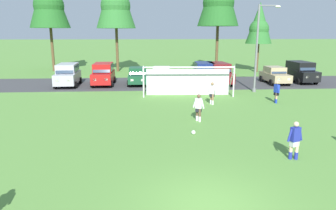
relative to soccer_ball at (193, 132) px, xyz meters
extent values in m
plane|color=#598C3D|center=(-0.48, 8.19, -0.11)|extent=(400.00, 400.00, 0.00)
cube|color=#3D3D3F|center=(-0.48, 16.69, -0.11)|extent=(52.00, 8.40, 0.01)
sphere|color=white|center=(0.00, 0.00, 0.00)|extent=(0.22, 0.22, 0.22)
sphere|color=black|center=(0.00, 0.00, 0.00)|extent=(0.08, 0.08, 0.08)
sphere|color=red|center=(0.06, 0.00, 0.00)|extent=(0.07, 0.07, 0.07)
cylinder|color=white|center=(4.62, 9.31, 1.11)|extent=(0.12, 0.12, 2.44)
cylinder|color=white|center=(-2.70, 9.60, 1.11)|extent=(0.12, 0.12, 2.44)
cylinder|color=white|center=(0.96, 9.45, 2.33)|extent=(7.32, 0.41, 0.12)
cylinder|color=white|center=(4.65, 10.21, 1.23)|extent=(0.16, 1.95, 2.46)
cylinder|color=white|center=(-2.66, 10.50, 1.23)|extent=(0.16, 1.95, 2.46)
cube|color=silver|center=(1.00, 10.45, 0.99)|extent=(6.95, 0.31, 2.20)
cylinder|color=beige|center=(3.60, -3.45, 0.29)|extent=(0.14, 0.14, 0.80)
cylinder|color=beige|center=(3.83, -3.50, 0.29)|extent=(0.14, 0.14, 0.80)
cylinder|color=#232D99|center=(3.60, -3.45, 0.05)|extent=(0.15, 0.15, 0.32)
cylinder|color=#232D99|center=(3.83, -3.50, 0.05)|extent=(0.15, 0.15, 0.32)
cube|color=silver|center=(3.72, -3.48, 0.61)|extent=(0.40, 0.32, 0.28)
cube|color=#232D99|center=(3.72, -3.48, 0.99)|extent=(0.44, 0.36, 0.60)
sphere|color=beige|center=(3.72, -3.48, 1.42)|extent=(0.22, 0.22, 0.22)
cylinder|color=#232D99|center=(3.47, -3.53, 0.97)|extent=(0.25, 0.16, 0.55)
cylinder|color=#232D99|center=(3.96, -3.43, 0.97)|extent=(0.25, 0.16, 0.55)
cylinder|color=#936B4C|center=(2.37, 6.65, 0.29)|extent=(0.14, 0.14, 0.80)
cylinder|color=#936B4C|center=(2.29, 6.91, 0.29)|extent=(0.14, 0.14, 0.80)
cylinder|color=white|center=(2.37, 6.65, 0.05)|extent=(0.15, 0.15, 0.32)
cylinder|color=white|center=(2.29, 6.91, 0.05)|extent=(0.15, 0.15, 0.32)
cube|color=black|center=(2.33, 6.78, 0.61)|extent=(0.40, 0.36, 0.28)
cube|color=silver|center=(2.33, 6.78, 0.99)|extent=(0.45, 0.40, 0.60)
sphere|color=#936B4C|center=(2.33, 6.78, 1.42)|extent=(0.22, 0.22, 0.22)
cylinder|color=silver|center=(2.53, 6.62, 0.97)|extent=(0.24, 0.19, 0.55)
cylinder|color=silver|center=(2.14, 6.94, 0.97)|extent=(0.24, 0.19, 0.55)
cylinder|color=brown|center=(0.71, 2.34, 0.29)|extent=(0.14, 0.14, 0.80)
cylinder|color=brown|center=(0.58, 2.55, 0.29)|extent=(0.14, 0.14, 0.80)
cylinder|color=white|center=(0.71, 2.34, 0.05)|extent=(0.15, 0.15, 0.32)
cylinder|color=white|center=(0.58, 2.55, 0.05)|extent=(0.15, 0.15, 0.32)
cube|color=black|center=(0.64, 2.44, 0.61)|extent=(0.40, 0.34, 0.28)
cube|color=white|center=(0.64, 2.44, 0.99)|extent=(0.44, 0.37, 0.60)
sphere|color=brown|center=(0.64, 2.44, 1.42)|extent=(0.22, 0.22, 0.22)
cylinder|color=white|center=(0.86, 2.31, 0.97)|extent=(0.25, 0.17, 0.55)
cylinder|color=white|center=(0.43, 2.58, 0.97)|extent=(0.25, 0.17, 0.55)
cylinder|color=tan|center=(7.21, 6.83, 0.29)|extent=(0.14, 0.14, 0.80)
cylinder|color=tan|center=(7.24, 7.05, 0.29)|extent=(0.14, 0.14, 0.80)
cylinder|color=#1E38B7|center=(7.21, 6.83, 0.05)|extent=(0.15, 0.15, 0.32)
cylinder|color=#1E38B7|center=(7.24, 7.05, 0.05)|extent=(0.15, 0.15, 0.32)
cube|color=black|center=(7.23, 6.94, 0.61)|extent=(0.31, 0.39, 0.28)
cube|color=#1E38B7|center=(7.23, 6.94, 0.99)|extent=(0.35, 0.44, 0.60)
sphere|color=tan|center=(7.23, 6.94, 1.42)|extent=(0.22, 0.22, 0.22)
cylinder|color=#1E38B7|center=(7.26, 6.69, 0.97)|extent=(0.16, 0.25, 0.55)
cylinder|color=#1E38B7|center=(7.19, 7.19, 0.97)|extent=(0.16, 0.25, 0.55)
cube|color=#B2B2BC|center=(-10.20, 15.66, 0.71)|extent=(2.13, 4.69, 1.00)
cube|color=#B2B2BC|center=(-10.21, 15.86, 1.63)|extent=(1.90, 3.09, 0.84)
cube|color=#28384C|center=(-10.14, 14.44, 1.61)|extent=(1.63, 0.46, 0.71)
cube|color=#28384C|center=(-9.33, 15.91, 1.63)|extent=(0.17, 2.55, 0.59)
cube|color=white|center=(-9.56, 13.43, 0.76)|extent=(0.28, 0.09, 0.20)
cube|color=white|center=(-10.61, 13.38, 0.76)|extent=(0.28, 0.09, 0.20)
cube|color=#B21414|center=(-9.79, 17.95, 0.76)|extent=(0.28, 0.09, 0.20)
cube|color=#B21414|center=(-10.84, 17.89, 0.76)|extent=(0.28, 0.09, 0.20)
cylinder|color=black|center=(-9.18, 14.29, 0.21)|extent=(0.27, 0.65, 0.64)
cylinder|color=black|center=(-11.08, 14.19, 0.21)|extent=(0.27, 0.65, 0.64)
cylinder|color=black|center=(-9.32, 17.14, 0.21)|extent=(0.27, 0.65, 0.64)
cylinder|color=black|center=(-11.22, 17.04, 0.21)|extent=(0.27, 0.65, 0.64)
cube|color=red|center=(-6.78, 16.04, 0.71)|extent=(1.96, 4.62, 1.00)
cube|color=red|center=(-6.78, 16.24, 1.63)|extent=(1.78, 3.02, 0.84)
cube|color=#28384C|center=(-6.77, 14.82, 1.61)|extent=(1.62, 0.40, 0.71)
cube|color=#28384C|center=(-5.90, 16.25, 1.63)|extent=(0.07, 2.55, 0.59)
cube|color=white|center=(-6.23, 13.78, 0.76)|extent=(0.28, 0.08, 0.20)
cube|color=white|center=(-7.28, 13.77, 0.76)|extent=(0.28, 0.08, 0.20)
cube|color=#B21414|center=(-6.29, 18.30, 0.76)|extent=(0.28, 0.08, 0.20)
cube|color=#B21414|center=(-7.33, 18.29, 0.76)|extent=(0.28, 0.08, 0.20)
cylinder|color=black|center=(-5.82, 14.62, 0.21)|extent=(0.25, 0.64, 0.64)
cylinder|color=black|center=(-7.71, 14.60, 0.21)|extent=(0.25, 0.64, 0.64)
cylinder|color=black|center=(-5.85, 17.47, 0.21)|extent=(0.25, 0.64, 0.64)
cylinder|color=black|center=(-7.75, 17.45, 0.21)|extent=(0.25, 0.64, 0.64)
cube|color=#194C2D|center=(-3.36, 16.07, 0.59)|extent=(1.83, 4.21, 0.76)
cube|color=#194C2D|center=(-3.36, 16.22, 1.29)|extent=(1.67, 2.11, 0.64)
cube|color=#28384C|center=(-3.35, 15.25, 1.27)|extent=(1.53, 0.32, 0.55)
cube|color=#28384C|center=(-2.52, 16.23, 1.29)|extent=(0.05, 1.79, 0.45)
cube|color=white|center=(-2.85, 14.01, 0.64)|extent=(0.28, 0.08, 0.20)
cube|color=white|center=(-3.84, 14.01, 0.64)|extent=(0.28, 0.08, 0.20)
cube|color=#B21414|center=(-2.88, 18.13, 0.64)|extent=(0.28, 0.08, 0.20)
cube|color=#B21414|center=(-3.87, 18.13, 0.64)|extent=(0.28, 0.08, 0.20)
cylinder|color=black|center=(-2.45, 14.77, 0.21)|extent=(0.24, 0.64, 0.64)
cylinder|color=black|center=(-4.25, 14.76, 0.21)|extent=(0.24, 0.64, 0.64)
cylinder|color=black|center=(-2.47, 17.38, 0.21)|extent=(0.24, 0.64, 0.64)
cylinder|color=black|center=(-4.27, 17.37, 0.21)|extent=(0.24, 0.64, 0.64)
cube|color=silver|center=(-0.97, 16.21, 0.59)|extent=(2.11, 4.32, 0.76)
cube|color=silver|center=(-0.96, 16.36, 1.29)|extent=(1.81, 2.22, 0.64)
cube|color=#28384C|center=(-1.03, 15.39, 1.27)|extent=(1.55, 0.43, 0.55)
cube|color=#28384C|center=(-0.12, 16.30, 1.29)|extent=(0.17, 1.78, 0.45)
cube|color=white|center=(-0.63, 14.12, 0.64)|extent=(0.29, 0.10, 0.20)
cube|color=white|center=(-1.62, 14.19, 0.64)|extent=(0.29, 0.10, 0.20)
cube|color=#B21414|center=(-0.32, 18.23, 0.64)|extent=(0.29, 0.10, 0.20)
cube|color=#B21414|center=(-1.31, 18.30, 0.64)|extent=(0.29, 0.10, 0.20)
cylinder|color=black|center=(-0.17, 14.85, 0.21)|extent=(0.29, 0.66, 0.64)
cylinder|color=black|center=(-1.96, 14.98, 0.21)|extent=(0.29, 0.66, 0.64)
cylinder|color=black|center=(0.03, 17.44, 0.21)|extent=(0.29, 0.66, 0.64)
cylinder|color=black|center=(-1.77, 17.58, 0.21)|extent=(0.29, 0.66, 0.64)
cube|color=navy|center=(3.45, 16.16, 0.71)|extent=(2.12, 4.69, 1.00)
cube|color=navy|center=(3.46, 16.36, 1.63)|extent=(1.89, 3.08, 0.84)
cube|color=#28384C|center=(3.39, 14.94, 1.61)|extent=(1.63, 0.46, 0.71)
cube|color=#28384C|center=(4.35, 16.32, 1.63)|extent=(0.17, 2.55, 0.59)
cube|color=white|center=(3.87, 13.88, 0.76)|extent=(0.28, 0.09, 0.20)
cube|color=white|center=(2.82, 13.93, 0.76)|extent=(0.28, 0.09, 0.20)
cube|color=#B21414|center=(4.09, 18.39, 0.76)|extent=(0.28, 0.09, 0.20)
cube|color=#B21414|center=(3.04, 18.44, 0.76)|extent=(0.28, 0.09, 0.20)
cylinder|color=black|center=(4.33, 14.69, 0.21)|extent=(0.27, 0.65, 0.64)
cylinder|color=black|center=(2.44, 14.78, 0.21)|extent=(0.27, 0.65, 0.64)
cylinder|color=black|center=(4.47, 17.54, 0.21)|extent=(0.27, 0.65, 0.64)
cylinder|color=black|center=(2.58, 17.63, 0.21)|extent=(0.27, 0.65, 0.64)
cube|color=maroon|center=(4.83, 15.76, 0.71)|extent=(2.26, 4.74, 1.00)
cube|color=maroon|center=(4.81, 15.96, 1.63)|extent=(1.98, 3.13, 0.84)
cube|color=#28384C|center=(4.92, 14.54, 1.61)|extent=(1.64, 0.50, 0.71)
cube|color=#28384C|center=(5.69, 16.03, 1.63)|extent=(0.24, 2.55, 0.59)
cube|color=white|center=(5.52, 13.55, 0.76)|extent=(0.29, 0.10, 0.20)
cube|color=white|center=(4.48, 13.46, 0.76)|extent=(0.29, 0.10, 0.20)
cube|color=#B21414|center=(5.17, 18.05, 0.76)|extent=(0.29, 0.10, 0.20)
cube|color=#B21414|center=(4.13, 17.97, 0.76)|extent=(0.29, 0.10, 0.20)
cylinder|color=black|center=(5.88, 14.41, 0.21)|extent=(0.29, 0.66, 0.64)
cylinder|color=black|center=(3.99, 14.26, 0.21)|extent=(0.29, 0.66, 0.64)
cylinder|color=black|center=(5.66, 17.25, 0.21)|extent=(0.29, 0.66, 0.64)
cylinder|color=black|center=(3.77, 17.10, 0.21)|extent=(0.29, 0.66, 0.64)
cube|color=tan|center=(10.70, 15.79, 0.59)|extent=(1.89, 4.24, 0.76)
cube|color=tan|center=(10.70, 15.94, 1.29)|extent=(1.70, 2.14, 0.64)
cube|color=#28384C|center=(10.72, 14.97, 1.27)|extent=(1.54, 0.35, 0.55)
cube|color=#28384C|center=(11.54, 15.96, 1.29)|extent=(0.08, 1.79, 0.45)
cube|color=white|center=(11.24, 13.74, 0.64)|extent=(0.28, 0.09, 0.20)
cube|color=white|center=(10.25, 13.72, 0.64)|extent=(0.28, 0.09, 0.20)
cube|color=#B21414|center=(11.15, 17.86, 0.64)|extent=(0.28, 0.09, 0.20)
cube|color=#B21414|center=(10.16, 17.84, 0.64)|extent=(0.28, 0.09, 0.20)
cylinder|color=black|center=(11.63, 14.51, 0.21)|extent=(0.25, 0.65, 0.64)
cylinder|color=black|center=(9.83, 14.47, 0.21)|extent=(0.25, 0.65, 0.64)
cylinder|color=black|center=(11.57, 17.11, 0.21)|extent=(0.25, 0.65, 0.64)
cylinder|color=black|center=(9.77, 17.07, 0.21)|extent=(0.25, 0.65, 0.64)
cube|color=black|center=(13.71, 16.45, 0.71)|extent=(2.10, 4.68, 1.00)
cube|color=black|center=(13.70, 16.65, 1.63)|extent=(1.88, 3.07, 0.84)
cube|color=#28384C|center=(13.76, 15.23, 1.61)|extent=(1.63, 0.45, 0.71)
cube|color=#28384C|center=(14.58, 16.69, 1.63)|extent=(0.15, 2.55, 0.59)
cube|color=white|center=(14.33, 14.21, 0.76)|extent=(0.28, 0.09, 0.20)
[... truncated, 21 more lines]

